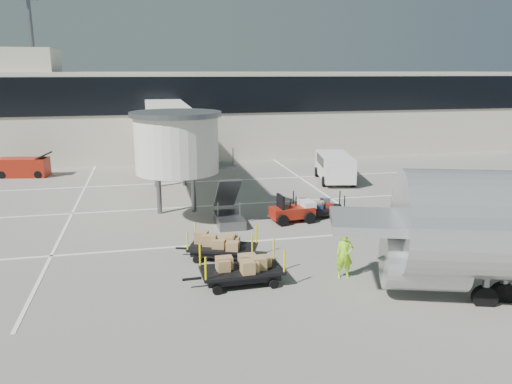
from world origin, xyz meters
TOP-DOWN VIEW (x-y plane):
  - ground at (0.00, 0.00)m, footprint 140.00×140.00m
  - lane_markings at (-0.67, 9.33)m, footprint 40.00×30.00m
  - terminal at (-0.35, 29.94)m, footprint 64.00×12.11m
  - jet_bridge at (-3.97, 12.26)m, footprint 5.70×20.40m
  - baggage_tug at (2.14, 4.77)m, footprint 2.50×1.73m
  - suitcase_cart at (3.82, 5.32)m, footprint 3.55×1.89m
  - box_cart_near at (-2.22, -2.82)m, footprint 3.90×1.68m
  - box_cart_far at (-2.55, 0.09)m, footprint 3.66×2.40m
  - ground_worker at (1.92, -3.06)m, footprint 0.77×0.59m
  - minivan at (8.14, 14.14)m, footprint 3.13×5.62m
  - belt_loader at (-15.06, 20.88)m, footprint 4.19×2.19m

SIDE VIEW (x-z plane):
  - ground at x=0.00m, z-range 0.00..0.00m
  - lane_markings at x=-0.67m, z-range 0.00..0.02m
  - suitcase_cart at x=3.82m, z-range -0.19..1.17m
  - box_cart_far at x=-2.55m, z-range -0.16..1.26m
  - baggage_tug at x=2.14m, z-range -0.21..1.35m
  - box_cart_near at x=-2.22m, z-range -0.15..1.37m
  - belt_loader at x=-15.06m, z-range -0.23..1.70m
  - ground_worker at x=1.92m, z-range 0.00..1.90m
  - minivan at x=8.14m, z-range 0.20..2.21m
  - terminal at x=-0.35m, z-range -3.49..11.71m
  - jet_bridge at x=-3.97m, z-range 1.27..7.30m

